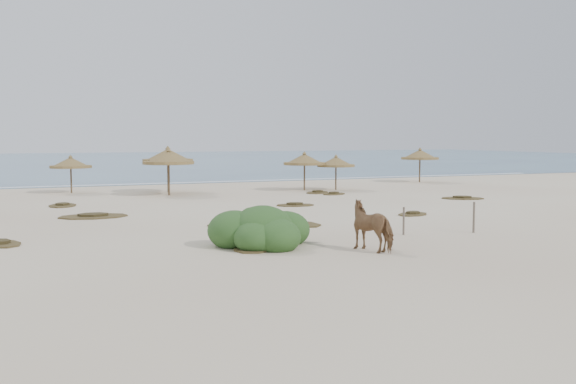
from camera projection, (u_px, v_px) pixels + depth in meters
name	position (u px, v px, depth m)	size (l,w,h in m)	color
ground	(303.00, 228.00, 25.16)	(160.00, 160.00, 0.00)	beige
ocean	(95.00, 161.00, 94.08)	(200.00, 100.00, 0.01)	navy
foam_line	(164.00, 183.00, 49.05)	(70.00, 0.60, 0.01)	silver
palapa_1	(71.00, 163.00, 40.65)	(2.62, 2.62, 2.45)	brown
palapa_2	(169.00, 158.00, 39.01)	(3.42, 3.42, 2.93)	brown
palapa_3	(168.00, 156.00, 41.12)	(3.43, 3.43, 3.00)	brown
palapa_4	(304.00, 160.00, 42.61)	(3.44, 3.44, 2.62)	brown
palapa_5	(336.00, 162.00, 43.00)	(3.39, 3.39, 2.40)	brown
palapa_6	(420.00, 155.00, 50.43)	(3.84, 3.84, 2.75)	brown
horse	(374.00, 226.00, 20.21)	(0.85, 1.86, 1.57)	olive
fence_post_near	(404.00, 221.00, 23.39)	(0.08, 0.08, 1.03)	#6A5C4F
fence_post_far	(474.00, 217.00, 23.94)	(0.08, 0.08, 1.16)	#6A5C4F
bush	(262.00, 231.00, 20.98)	(3.48, 3.06, 1.56)	#335926
scrub_0	(0.00, 243.00, 21.30)	(1.83, 2.19, 0.16)	brown
scrub_1	(93.00, 216.00, 28.62)	(3.16, 2.16, 0.16)	brown
scrub_2	(230.00, 224.00, 25.99)	(1.95, 1.33, 0.16)	brown
scrub_3	(295.00, 205.00, 33.32)	(2.22, 1.69, 0.16)	brown
scrub_4	(413.00, 214.00, 29.41)	(2.05, 1.77, 0.16)	brown
scrub_5	(462.00, 198.00, 37.01)	(2.91, 2.55, 0.16)	brown
scrub_6	(63.00, 205.00, 33.13)	(1.71, 2.31, 0.16)	brown
scrub_7	(317.00, 192.00, 40.79)	(2.31, 2.27, 0.16)	brown
scrub_9	(290.00, 223.00, 26.19)	(3.05, 3.35, 0.16)	brown
scrub_10	(334.00, 194.00, 39.78)	(1.99, 1.67, 0.16)	brown
scrub_11	(256.00, 247.00, 20.60)	(2.36, 2.54, 0.16)	brown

